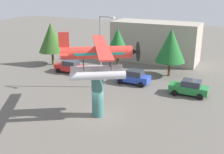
# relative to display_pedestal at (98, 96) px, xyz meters

# --- Properties ---
(ground_plane) EXTENTS (140.00, 140.00, 0.00)m
(ground_plane) POSITION_rel_display_pedestal_xyz_m (0.00, 0.00, -1.96)
(ground_plane) COLOR #605B54
(display_pedestal) EXTENTS (1.10, 1.10, 3.92)m
(display_pedestal) POSITION_rel_display_pedestal_xyz_m (0.00, 0.00, 0.00)
(display_pedestal) COLOR #386B66
(display_pedestal) RESTS_ON ground
(floatplane_monument) EXTENTS (7.01, 9.36, 4.00)m
(floatplane_monument) POSITION_rel_display_pedestal_xyz_m (0.11, 0.07, 3.63)
(floatplane_monument) COLOR silver
(floatplane_monument) RESTS_ON display_pedestal
(car_near_red) EXTENTS (4.20, 2.02, 1.76)m
(car_near_red) POSITION_rel_display_pedestal_xyz_m (-10.18, 10.28, -1.08)
(car_near_red) COLOR red
(car_near_red) RESTS_ON ground
(car_mid_blue) EXTENTS (4.20, 2.02, 1.76)m
(car_mid_blue) POSITION_rel_display_pedestal_xyz_m (-0.39, 9.83, -1.08)
(car_mid_blue) COLOR #2847B7
(car_mid_blue) RESTS_ON ground
(car_far_green) EXTENTS (4.20, 2.02, 1.76)m
(car_far_green) POSITION_rel_display_pedestal_xyz_m (6.64, 9.02, -1.08)
(car_far_green) COLOR #237A38
(car_far_green) RESTS_ON ground
(streetlight_primary) EXTENTS (1.84, 0.28, 8.48)m
(streetlight_primary) POSITION_rel_display_pedestal_xyz_m (-3.22, 6.94, 2.93)
(streetlight_primary) COLOR gray
(streetlight_primary) RESTS_ON ground
(storefront_building) EXTENTS (13.61, 5.56, 6.27)m
(storefront_building) POSITION_rel_display_pedestal_xyz_m (-1.51, 22.00, 1.18)
(storefront_building) COLOR #9E9384
(storefront_building) RESTS_ON ground
(tree_west) EXTENTS (3.97, 3.97, 6.46)m
(tree_west) POSITION_rel_display_pedestal_xyz_m (-14.94, 12.59, 2.29)
(tree_west) COLOR brown
(tree_west) RESTS_ON ground
(tree_east) EXTENTS (3.34, 3.34, 6.15)m
(tree_east) POSITION_rel_display_pedestal_xyz_m (-4.42, 13.81, 2.31)
(tree_east) COLOR brown
(tree_east) RESTS_ON ground
(tree_center_back) EXTENTS (3.96, 3.96, 6.41)m
(tree_center_back) POSITION_rel_display_pedestal_xyz_m (2.77, 14.95, 2.24)
(tree_center_back) COLOR brown
(tree_center_back) RESTS_ON ground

